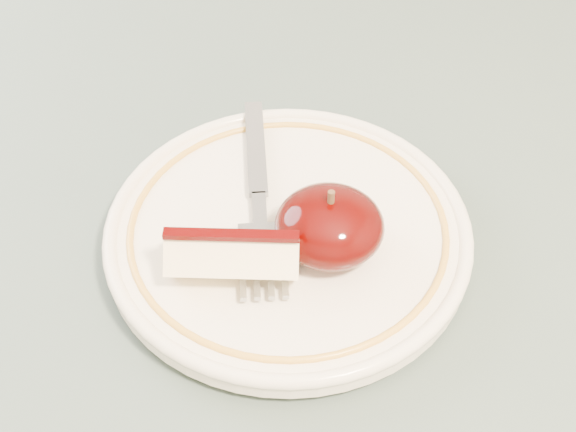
# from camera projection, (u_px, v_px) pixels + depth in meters

# --- Properties ---
(table) EXTENTS (0.90, 0.90, 0.75)m
(table) POSITION_uv_depth(u_px,v_px,m) (208.00, 399.00, 0.52)
(table) COLOR brown
(table) RESTS_ON ground
(plate) EXTENTS (0.22, 0.22, 0.02)m
(plate) POSITION_uv_depth(u_px,v_px,m) (288.00, 232.00, 0.49)
(plate) COLOR beige
(plate) RESTS_ON table
(apple_half) EXTENTS (0.06, 0.06, 0.05)m
(apple_half) POSITION_uv_depth(u_px,v_px,m) (330.00, 226.00, 0.46)
(apple_half) COLOR black
(apple_half) RESTS_ON plate
(apple_wedge) EXTENTS (0.08, 0.04, 0.04)m
(apple_wedge) POSITION_uv_depth(u_px,v_px,m) (233.00, 255.00, 0.45)
(apple_wedge) COLOR #FFEEBB
(apple_wedge) RESTS_ON plate
(fork) EXTENTS (0.05, 0.17, 0.00)m
(fork) POSITION_uv_depth(u_px,v_px,m) (259.00, 196.00, 0.49)
(fork) COLOR #919499
(fork) RESTS_ON plate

